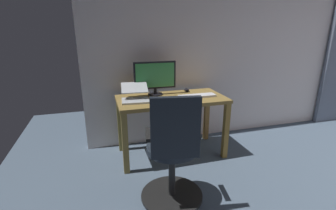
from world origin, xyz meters
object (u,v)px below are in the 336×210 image
Objects in this scene: computer_monitor at (155,77)px; computer_mouse at (186,90)px; office_chair at (173,156)px; laptop at (135,96)px; computer_keyboard at (197,96)px; cell_phone_by_monitor at (168,99)px; desk at (172,106)px.

computer_monitor is 0.46m from computer_mouse.
office_chair is 0.94m from laptop.
office_chair is 2.35× the size of computer_keyboard.
computer_mouse is 0.45m from cell_phone_by_monitor.
laptop reaches higher than computer_keyboard.
office_chair reaches higher than cell_phone_by_monitor.
laptop is at bearing 111.27° from office_chair.
computer_mouse is 0.69× the size of cell_phone_by_monitor.
office_chair is at bearing 64.42° from computer_mouse.
office_chair is at bearing 81.88° from cell_phone_by_monitor.
office_chair is 2.80× the size of laptop.
computer_mouse is at bearing -139.94° from desk.
desk is at bearing 128.64° from computer_monitor.
office_chair reaches higher than laptop.
desk is at bearing -175.52° from laptop.
computer_monitor is at bearing -66.64° from cell_phone_by_monitor.
office_chair is (0.26, 0.87, -0.14)m from desk.
computer_monitor reaches higher than office_chair.
cell_phone_by_monitor is (0.07, 0.07, 0.11)m from desk.
desk is 0.41m from computer_monitor.
computer_mouse is at bearing 74.91° from office_chair.
desk is 2.48× the size of computer_monitor.
computer_keyboard is at bearing 95.30° from computer_mouse.
office_chair reaches higher than desk.
computer_mouse is (-0.52, -1.09, 0.27)m from office_chair.
laptop is 0.37m from cell_phone_by_monitor.
laptop is at bearing -4.99° from computer_keyboard.
laptop is at bearing -0.69° from desk.
desk is at bearing -127.04° from cell_phone_by_monitor.
computer_mouse is at bearing -157.11° from laptop.
computer_mouse reaches higher than desk.
office_chair is at bearing 55.85° from computer_keyboard.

